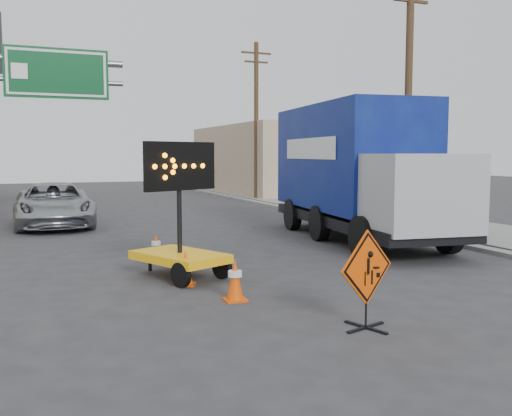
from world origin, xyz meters
TOP-DOWN VIEW (x-y plane):
  - ground at (0.00, 0.00)m, footprint 100.00×100.00m
  - curb_right at (7.20, 15.00)m, footprint 0.40×60.00m
  - sidewalk_right at (9.50, 15.00)m, footprint 4.00×60.00m
  - building_right_far at (13.00, 30.00)m, footprint 10.00×14.00m
  - highway_gantry at (-4.43, 17.96)m, footprint 6.18×0.38m
  - utility_pole_near at (8.00, 10.00)m, footprint 1.80×0.26m
  - utility_pole_far at (8.00, 24.00)m, footprint 1.80×0.26m
  - construction_sign at (0.31, 0.68)m, footprint 1.11×0.80m
  - arrow_board at (-1.41, 5.29)m, footprint 1.98×2.39m
  - pickup_truck at (-3.48, 15.81)m, footprint 2.80×5.87m
  - box_truck at (5.17, 8.70)m, footprint 3.74×9.16m
  - cone_a at (-0.97, 3.03)m, footprint 0.41×0.41m
  - cone_b at (-1.48, 4.57)m, footprint 0.49×0.49m
  - cone_c at (-1.46, 7.47)m, footprint 0.37×0.37m

SIDE VIEW (x-z plane):
  - ground at x=0.00m, z-range 0.00..0.00m
  - curb_right at x=7.20m, z-range 0.00..0.12m
  - sidewalk_right at x=9.50m, z-range 0.00..0.15m
  - cone_c at x=-1.46m, z-range 0.00..0.70m
  - cone_b at x=-1.48m, z-range 0.00..0.73m
  - cone_a at x=-0.97m, z-range 0.00..0.79m
  - arrow_board at x=-1.41m, z-range -0.81..2.12m
  - pickup_truck at x=-3.48m, z-range 0.00..1.62m
  - construction_sign at x=0.31m, z-range 0.05..1.58m
  - box_truck at x=5.17m, z-range -0.20..4.02m
  - building_right_far at x=13.00m, z-range 0.00..4.60m
  - utility_pole_near at x=8.00m, z-range 0.18..9.18m
  - utility_pole_far at x=8.00m, z-range 0.18..9.18m
  - highway_gantry at x=-4.43m, z-range 1.62..8.52m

